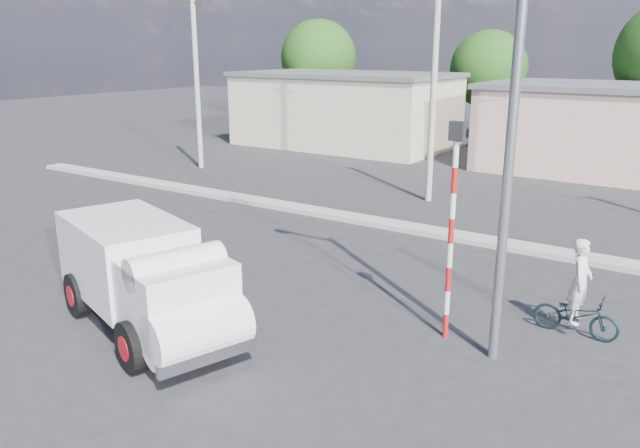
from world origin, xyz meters
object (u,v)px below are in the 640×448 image
Objects in this scene: traffic_pole at (452,214)px; truck at (147,276)px; bicycle at (576,315)px; cyclist at (579,295)px; streetlight at (505,91)px.

truck is at bearing -148.21° from traffic_pole.
cyclist is (0.00, 0.00, 0.44)m from bicycle.
truck is at bearing 122.79° from bicycle.
traffic_pole is (-2.16, -1.55, 1.72)m from cyclist.
streetlight is at bearing 146.47° from bicycle.
streetlight reaches higher than bicycle.
bicycle is at bearing 51.01° from truck.
streetlight is at bearing 146.47° from cyclist.
truck is 8.75m from bicycle.
cyclist is at bearing 51.01° from truck.
bicycle is 0.44m from cyclist.
streetlight is (-1.22, -1.85, 4.09)m from cyclist.
traffic_pole is (-2.16, -1.55, 2.16)m from bicycle.
cyclist is 0.19× the size of streetlight.
truck is 7.72m from streetlight.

